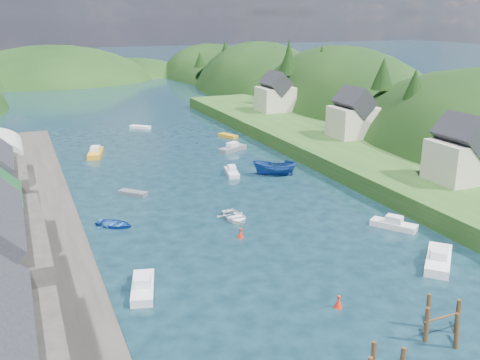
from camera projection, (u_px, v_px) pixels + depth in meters
name	position (u px, v px, depth m)	size (l,w,h in m)	color
ground	(184.00, 165.00, 81.82)	(600.00, 600.00, 0.00)	black
hillside_right	(340.00, 148.00, 122.73)	(36.00, 245.56, 48.00)	black
far_hills	(87.00, 108.00, 194.46)	(103.00, 68.00, 44.00)	black
hill_trees	(158.00, 81.00, 92.00)	(92.62, 148.16, 11.78)	black
quay_left	(21.00, 271.00, 46.24)	(12.00, 110.00, 2.00)	#2D2B28
terrace_right	(359.00, 157.00, 81.97)	(16.00, 120.00, 2.40)	#234719
right_bank_cottages	(347.00, 116.00, 89.01)	(9.00, 59.24, 8.41)	beige
piling_cluster_far	(442.00, 324.00, 38.20)	(3.39, 3.14, 3.31)	#382314
channel_buoy_near	(339.00, 302.00, 42.26)	(0.70, 0.70, 1.10)	#B4220E
channel_buoy_far	(241.00, 233.00, 55.38)	(0.70, 0.70, 1.10)	#B4220E
moored_boats	(248.00, 223.00, 57.58)	(33.87, 98.84, 2.35)	silver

